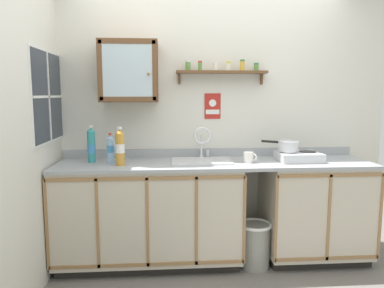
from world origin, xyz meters
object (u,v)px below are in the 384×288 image
(saucepan, at_px, (288,146))
(bottle_water_blue_0, at_px, (110,149))
(wall_cabinet, at_px, (129,72))
(trash_bin, at_px, (255,244))
(bottle_juice_amber_1, at_px, (120,147))
(sink, at_px, (201,164))
(warning_sign, at_px, (213,106))
(mug, at_px, (249,157))
(bottle_detergent_teal_2, at_px, (91,146))
(hot_plate_stove, at_px, (299,157))

(saucepan, xyz_separation_m, bottle_water_blue_0, (-1.59, -0.01, -0.01))
(saucepan, xyz_separation_m, wall_cabinet, (-1.43, 0.14, 0.66))
(bottle_water_blue_0, relative_size, trash_bin, 0.67)
(trash_bin, bearing_deg, bottle_water_blue_0, 173.51)
(bottle_water_blue_0, height_order, bottle_juice_amber_1, bottle_juice_amber_1)
(wall_cabinet, bearing_deg, sink, -10.51)
(warning_sign, xyz_separation_m, trash_bin, (0.33, -0.43, -1.21))
(mug, xyz_separation_m, warning_sign, (-0.28, 0.35, 0.44))
(bottle_detergent_teal_2, bearing_deg, sink, -2.11)
(bottle_water_blue_0, relative_size, wall_cabinet, 0.50)
(hot_plate_stove, distance_m, saucepan, 0.14)
(sink, xyz_separation_m, warning_sign, (0.13, 0.26, 0.51))
(saucepan, distance_m, mug, 0.39)
(bottle_water_blue_0, bearing_deg, mug, -2.66)
(bottle_water_blue_0, bearing_deg, trash_bin, -6.49)
(hot_plate_stove, height_order, mug, mug)
(saucepan, distance_m, bottle_juice_amber_1, 1.50)
(bottle_detergent_teal_2, relative_size, mug, 2.93)
(saucepan, xyz_separation_m, bottle_juice_amber_1, (-1.49, -0.11, 0.02))
(sink, relative_size, warning_sign, 2.21)
(sink, xyz_separation_m, saucepan, (0.79, -0.02, 0.16))
(bottle_water_blue_0, xyz_separation_m, bottle_detergent_teal_2, (-0.18, 0.07, 0.02))
(hot_plate_stove, distance_m, bottle_water_blue_0, 1.69)
(hot_plate_stove, relative_size, warning_sign, 1.57)
(warning_sign, bearing_deg, saucepan, -23.16)
(mug, distance_m, warning_sign, 0.62)
(trash_bin, bearing_deg, warning_sign, 127.20)
(bottle_water_blue_0, height_order, trash_bin, bottle_water_blue_0)
(saucepan, height_order, bottle_water_blue_0, bottle_water_blue_0)
(sink, bearing_deg, bottle_detergent_teal_2, 177.89)
(bottle_water_blue_0, bearing_deg, hot_plate_stove, -0.52)
(hot_plate_stove, xyz_separation_m, wall_cabinet, (-1.52, 0.16, 0.76))
(bottle_detergent_teal_2, xyz_separation_m, mug, (1.39, -0.12, -0.10))
(sink, relative_size, bottle_water_blue_0, 1.98)
(sink, height_order, bottle_detergent_teal_2, bottle_detergent_teal_2)
(mug, bearing_deg, bottle_detergent_teal_2, 174.96)
(bottle_water_blue_0, bearing_deg, wall_cabinet, 42.58)
(saucepan, xyz_separation_m, bottle_detergent_teal_2, (-1.77, 0.06, 0.01))
(saucepan, height_order, wall_cabinet, wall_cabinet)
(sink, bearing_deg, warning_sign, 63.20)
(bottle_juice_amber_1, height_order, warning_sign, warning_sign)
(hot_plate_stove, xyz_separation_m, bottle_detergent_teal_2, (-1.86, 0.08, 0.11))
(bottle_water_blue_0, bearing_deg, saucepan, 0.38)
(hot_plate_stove, height_order, bottle_juice_amber_1, bottle_juice_amber_1)
(sink, relative_size, hot_plate_stove, 1.41)
(hot_plate_stove, xyz_separation_m, saucepan, (-0.09, 0.03, 0.10))
(hot_plate_stove, distance_m, mug, 0.47)
(hot_plate_stove, relative_size, bottle_water_blue_0, 1.41)
(hot_plate_stove, relative_size, wall_cabinet, 0.70)
(wall_cabinet, bearing_deg, hot_plate_stove, -6.16)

